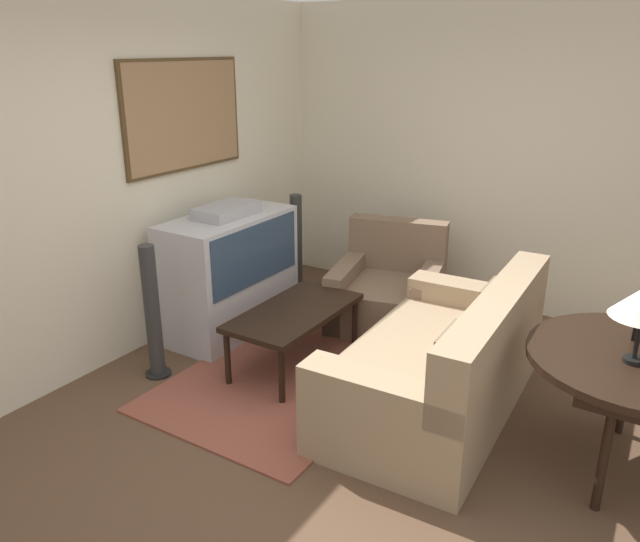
{
  "coord_description": "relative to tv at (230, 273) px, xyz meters",
  "views": [
    {
      "loc": [
        -2.86,
        -1.55,
        2.3
      ],
      "look_at": [
        0.76,
        0.73,
        0.75
      ],
      "focal_mm": 35.0,
      "sensor_mm": 36.0,
      "label": 1
    }
  ],
  "objects": [
    {
      "name": "tv",
      "position": [
        0.0,
        0.0,
        0.0
      ],
      "size": [
        1.19,
        0.58,
        1.09
      ],
      "color": "#B7B7BC",
      "rests_on": "ground_plane"
    },
    {
      "name": "speaker_tower_left",
      "position": [
        -0.92,
        -0.05,
        -0.04
      ],
      "size": [
        0.19,
        0.19,
        1.0
      ],
      "color": "black",
      "rests_on": "ground_plane"
    },
    {
      "name": "wall_back",
      "position": [
        -0.86,
        0.44,
        0.84
      ],
      "size": [
        12.0,
        0.1,
        2.7
      ],
      "color": "beige",
      "rests_on": "ground_plane"
    },
    {
      "name": "wall_right",
      "position": [
        1.75,
        -1.69,
        0.84
      ],
      "size": [
        0.06,
        12.0,
        2.7
      ],
      "color": "beige",
      "rests_on": "ground_plane"
    },
    {
      "name": "coffee_table",
      "position": [
        -0.25,
        -0.82,
        -0.1
      ],
      "size": [
        1.1,
        0.57,
        0.46
      ],
      "color": "black",
      "rests_on": "ground_plane"
    },
    {
      "name": "armchair",
      "position": [
        0.86,
        -1.06,
        -0.24
      ],
      "size": [
        1.09,
        1.06,
        0.85
      ],
      "rotation": [
        0.0,
        0.0,
        -1.35
      ],
      "color": "brown",
      "rests_on": "ground_plane"
    },
    {
      "name": "speaker_tower_right",
      "position": [
        0.92,
        -0.05,
        -0.04
      ],
      "size": [
        0.19,
        0.19,
        1.0
      ],
      "color": "black",
      "rests_on": "ground_plane"
    },
    {
      "name": "console_table",
      "position": [
        -0.3,
        -3.11,
        0.15
      ],
      "size": [
        1.17,
        1.17,
        0.73
      ],
      "color": "black",
      "rests_on": "ground_plane"
    },
    {
      "name": "couch",
      "position": [
        -0.23,
        -1.99,
        -0.2
      ],
      "size": [
        1.9,
        1.05,
        0.89
      ],
      "rotation": [
        0.0,
        0.0,
        3.18
      ],
      "color": "#9E8466",
      "rests_on": "ground_plane"
    },
    {
      "name": "area_rug",
      "position": [
        -0.34,
        -0.88,
        -0.51
      ],
      "size": [
        2.18,
        1.4,
        0.01
      ],
      "color": "brown",
      "rests_on": "ground_plane"
    },
    {
      "name": "ground_plane",
      "position": [
        -0.88,
        -1.69,
        -0.51
      ],
      "size": [
        12.0,
        12.0,
        0.0
      ],
      "primitive_type": "plane",
      "color": "brown"
    }
  ]
}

